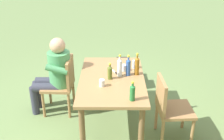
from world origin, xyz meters
TOP-DOWN VIEW (x-y plane):
  - ground_plane at (0.00, 0.00)m, footprint 24.00×24.00m
  - dining_table at (0.00, 0.00)m, footprint 1.41×0.87m
  - chair_near_left at (-0.31, -0.73)m, footprint 0.46×0.46m
  - chair_far_right at (0.32, 0.73)m, footprint 0.46×0.46m
  - person_in_white_shirt at (-0.32, -0.84)m, footprint 0.47×0.61m
  - bottle_green at (0.56, 0.24)m, footprint 0.06×0.06m
  - bottle_olive at (0.02, -0.03)m, footprint 0.06×0.06m
  - bottle_amber at (-0.11, 0.34)m, footprint 0.06×0.06m
  - bottle_clear at (-0.07, 0.10)m, footprint 0.06×0.06m
  - bottle_blue at (-0.09, 0.22)m, footprint 0.06×0.06m
  - cup_white at (0.23, -0.13)m, footprint 0.07×0.07m
  - cup_steel at (-0.32, 0.32)m, footprint 0.06×0.06m
  - cup_glass at (-0.23, 0.16)m, footprint 0.08×0.08m
  - table_knife at (-0.19, 0.03)m, footprint 0.22×0.13m
  - backpack_by_near_side at (-1.07, 0.32)m, footprint 0.30×0.22m
  - backpack_by_far_side at (-1.32, 0.17)m, footprint 0.33×0.26m

SIDE VIEW (x-z plane):
  - ground_plane at x=0.00m, z-range 0.00..0.00m
  - backpack_by_near_side at x=-1.07m, z-range -0.01..0.38m
  - backpack_by_far_side at x=-1.32m, z-range -0.01..0.41m
  - chair_near_left at x=-0.31m, z-range 0.05..0.92m
  - chair_far_right at x=0.32m, z-range 0.05..0.92m
  - dining_table at x=0.00m, z-range 0.26..0.99m
  - person_in_white_shirt at x=-0.32m, z-range 0.07..1.25m
  - table_knife at x=-0.19m, z-range 0.72..0.73m
  - cup_glass at x=-0.23m, z-range 0.72..0.82m
  - cup_white at x=0.23m, z-range 0.72..0.82m
  - cup_steel at x=-0.32m, z-range 0.72..0.84m
  - bottle_olive at x=0.02m, z-range 0.71..0.93m
  - bottle_green at x=0.56m, z-range 0.71..0.95m
  - bottle_blue at x=-0.09m, z-range 0.70..1.00m
  - bottle_clear at x=-0.07m, z-range 0.70..1.01m
  - bottle_amber at x=-0.11m, z-range 0.70..1.02m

